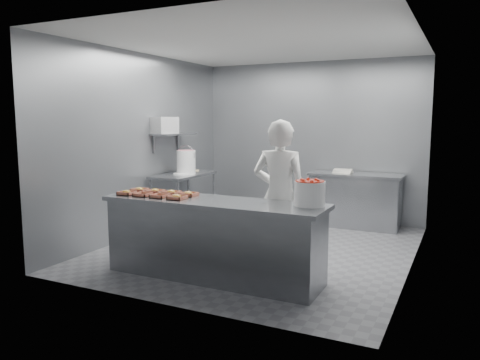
# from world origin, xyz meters

# --- Properties ---
(floor) EXTENTS (4.50, 4.50, 0.00)m
(floor) POSITION_xyz_m (0.00, 0.00, 0.00)
(floor) COLOR #4C4C51
(floor) RESTS_ON ground
(ceiling) EXTENTS (4.50, 4.50, 0.00)m
(ceiling) POSITION_xyz_m (0.00, 0.00, 2.80)
(ceiling) COLOR white
(ceiling) RESTS_ON wall_back
(wall_back) EXTENTS (4.00, 0.04, 2.80)m
(wall_back) POSITION_xyz_m (0.00, 2.25, 1.40)
(wall_back) COLOR slate
(wall_back) RESTS_ON ground
(wall_left) EXTENTS (0.04, 4.50, 2.80)m
(wall_left) POSITION_xyz_m (-2.00, 0.00, 1.40)
(wall_left) COLOR slate
(wall_left) RESTS_ON ground
(wall_right) EXTENTS (0.04, 4.50, 2.80)m
(wall_right) POSITION_xyz_m (2.00, 0.00, 1.40)
(wall_right) COLOR slate
(wall_right) RESTS_ON ground
(service_counter) EXTENTS (2.60, 0.70, 0.90)m
(service_counter) POSITION_xyz_m (0.00, -1.35, 0.45)
(service_counter) COLOR slate
(service_counter) RESTS_ON ground
(prep_table) EXTENTS (0.60, 1.20, 0.90)m
(prep_table) POSITION_xyz_m (-1.65, 0.60, 0.59)
(prep_table) COLOR slate
(prep_table) RESTS_ON ground
(back_counter) EXTENTS (1.50, 0.60, 0.90)m
(back_counter) POSITION_xyz_m (0.90, 1.90, 0.45)
(back_counter) COLOR slate
(back_counter) RESTS_ON ground
(wall_shelf) EXTENTS (0.35, 0.90, 0.03)m
(wall_shelf) POSITION_xyz_m (-1.82, 0.60, 1.55)
(wall_shelf) COLOR slate
(wall_shelf) RESTS_ON wall_left
(tray_0) EXTENTS (0.19, 0.18, 0.06)m
(tray_0) POSITION_xyz_m (-1.12, -1.47, 0.92)
(tray_0) COLOR tan
(tray_0) RESTS_ON service_counter
(tray_1) EXTENTS (0.19, 0.18, 0.04)m
(tray_1) POSITION_xyz_m (-0.87, -1.47, 0.92)
(tray_1) COLOR tan
(tray_1) RESTS_ON service_counter
(tray_2) EXTENTS (0.19, 0.18, 0.04)m
(tray_2) POSITION_xyz_m (-0.63, -1.47, 0.92)
(tray_2) COLOR tan
(tray_2) RESTS_ON service_counter
(tray_3) EXTENTS (0.19, 0.18, 0.06)m
(tray_3) POSITION_xyz_m (-0.40, -1.47, 0.92)
(tray_3) COLOR tan
(tray_3) RESTS_ON service_counter
(tray_4) EXTENTS (0.19, 0.18, 0.06)m
(tray_4) POSITION_xyz_m (-1.12, -1.23, 0.92)
(tray_4) COLOR tan
(tray_4) RESTS_ON service_counter
(tray_5) EXTENTS (0.19, 0.18, 0.06)m
(tray_5) POSITION_xyz_m (-0.88, -1.23, 0.92)
(tray_5) COLOR tan
(tray_5) RESTS_ON service_counter
(tray_6) EXTENTS (0.19, 0.18, 0.06)m
(tray_6) POSITION_xyz_m (-0.64, -1.23, 0.92)
(tray_6) COLOR tan
(tray_6) RESTS_ON service_counter
(tray_7) EXTENTS (0.19, 0.18, 0.06)m
(tray_7) POSITION_xyz_m (-0.40, -1.23, 0.92)
(tray_7) COLOR tan
(tray_7) RESTS_ON service_counter
(worker) EXTENTS (0.69, 0.48, 1.80)m
(worker) POSITION_xyz_m (0.57, -0.75, 0.90)
(worker) COLOR white
(worker) RESTS_ON ground
(strawberry_tub) EXTENTS (0.32, 0.32, 0.27)m
(strawberry_tub) POSITION_xyz_m (1.08, -1.20, 1.04)
(strawberry_tub) COLOR silver
(strawberry_tub) RESTS_ON service_counter
(glaze_bucket) EXTENTS (0.32, 0.31, 0.47)m
(glaze_bucket) POSITION_xyz_m (-1.59, 0.59, 1.11)
(glaze_bucket) COLOR silver
(glaze_bucket) RESTS_ON prep_table
(bucket_lid) EXTENTS (0.34, 0.34, 0.02)m
(bucket_lid) POSITION_xyz_m (-1.61, 0.51, 0.91)
(bucket_lid) COLOR silver
(bucket_lid) RESTS_ON prep_table
(rag) EXTENTS (0.17, 0.16, 0.02)m
(rag) POSITION_xyz_m (-1.70, 1.04, 0.91)
(rag) COLOR #CCB28C
(rag) RESTS_ON prep_table
(appliance) EXTENTS (0.40, 0.43, 0.26)m
(appliance) POSITION_xyz_m (-1.82, 0.33, 1.70)
(appliance) COLOR gray
(appliance) RESTS_ON wall_shelf
(paper_stack) EXTENTS (0.30, 0.22, 0.06)m
(paper_stack) POSITION_xyz_m (0.68, 1.90, 0.93)
(paper_stack) COLOR silver
(paper_stack) RESTS_ON back_counter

